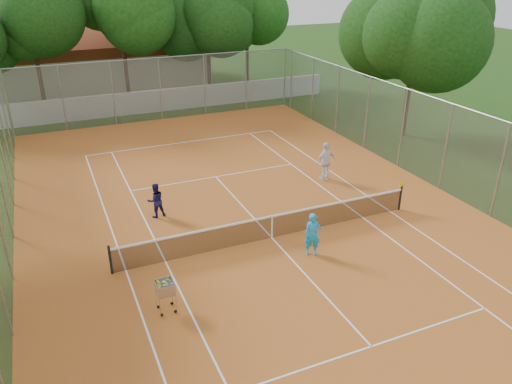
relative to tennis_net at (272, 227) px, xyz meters
name	(u,v)px	position (x,y,z in m)	size (l,w,h in m)	color
ground	(272,238)	(0.00, 0.00, -0.51)	(120.00, 120.00, 0.00)	#19370F
court_pad	(272,238)	(0.00, 0.00, -0.50)	(18.00, 34.00, 0.02)	#B25F22
court_lines	(272,238)	(0.00, 0.00, -0.49)	(10.98, 23.78, 0.01)	white
tennis_net	(272,227)	(0.00, 0.00, 0.00)	(11.88, 0.10, 0.98)	black
perimeter_fence	(272,191)	(0.00, 0.00, 1.49)	(18.00, 34.00, 4.00)	slate
boundary_wall	(155,101)	(0.00, 19.00, 0.24)	(26.00, 0.30, 1.50)	silver
clubhouse	(102,58)	(-2.00, 29.00, 1.69)	(16.40, 9.00, 4.40)	beige
tropical_trees	(140,32)	(0.00, 22.00, 4.49)	(29.00, 19.00, 10.00)	black
player_near	(313,235)	(0.82, -1.61, 0.31)	(0.58, 0.38, 1.60)	#1895D2
player_far_left	(156,200)	(-3.58, 3.47, 0.24)	(0.71, 0.55, 1.46)	#181745
player_far_right	(326,161)	(4.69, 4.01, 0.45)	(1.10, 0.46, 1.88)	white
ball_hopper	(166,295)	(-4.74, -2.66, 0.07)	(0.54, 0.54, 1.12)	#ACABB2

